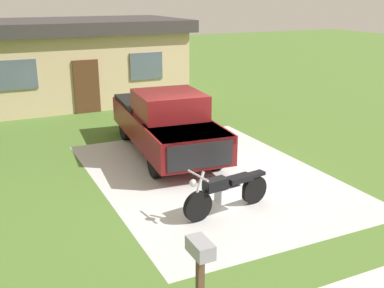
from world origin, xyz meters
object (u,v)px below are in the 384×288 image
at_px(pickup_truck, 165,121).
at_px(mailbox, 200,258).
at_px(motorcycle, 227,192).
at_px(neighbor_house, 72,60).

xyz_separation_m(pickup_truck, mailbox, (-2.43, -7.19, 0.03)).
xyz_separation_m(motorcycle, neighbor_house, (-0.58, 12.67, 1.32)).
xyz_separation_m(mailbox, neighbor_house, (1.48, 15.52, 0.81)).
bearing_deg(pickup_truck, mailbox, -108.66).
xyz_separation_m(motorcycle, mailbox, (-2.07, -2.85, 0.51)).
height_order(pickup_truck, mailbox, pickup_truck).
relative_size(mailbox, neighbor_house, 0.13).
bearing_deg(mailbox, motorcycle, 54.09).
distance_m(motorcycle, pickup_truck, 4.38).
height_order(motorcycle, pickup_truck, pickup_truck).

